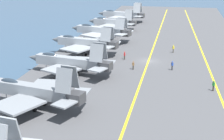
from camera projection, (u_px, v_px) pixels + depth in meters
The scene contains 15 objects.
ground_plane at pixel (148, 63), 72.56m from camera, with size 2000.00×2000.00×0.00m, color #334C66.
carrier_deck at pixel (148, 62), 72.50m from camera, with size 186.65×43.70×0.40m, color #4C4C4F.
deck_stripe_foul_line at pixel (207, 64), 70.18m from camera, with size 167.99×0.36×0.01m, color yellow.
deck_stripe_centerline at pixel (148, 61), 72.44m from camera, with size 167.99×0.36×0.01m, color yellow.
parked_jet_third at pixel (34, 91), 48.50m from camera, with size 13.86×16.51×6.81m.
parked_jet_fourth at pixel (70, 62), 63.37m from camera, with size 12.20×17.43×6.43m.
parked_jet_fifth at pixel (85, 42), 77.10m from camera, with size 13.94×16.57×6.63m.
parked_jet_sixth at pixel (101, 30), 90.04m from camera, with size 12.49×17.54×6.55m.
parked_jet_seventh at pixel (113, 22), 104.92m from camera, with size 13.16×15.29×6.44m.
parked_jet_eighth at pixel (122, 14), 119.38m from camera, with size 13.12×17.10×6.76m.
crew_yellow_vest at pixel (173, 48), 78.80m from camera, with size 0.46×0.44×1.84m.
crew_brown_vest at pixel (133, 65), 66.50m from camera, with size 0.39×0.45×1.70m.
crew_green_vest at pixel (214, 85), 55.43m from camera, with size 0.41×0.46×1.78m.
crew_red_vest at pixel (125, 55), 73.41m from camera, with size 0.40×0.28×1.74m.
crew_blue_vest at pixel (172, 65), 66.13m from camera, with size 0.46×0.44×1.81m.
Camera 1 is at (-69.79, -6.19, 20.44)m, focal length 55.00 mm.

